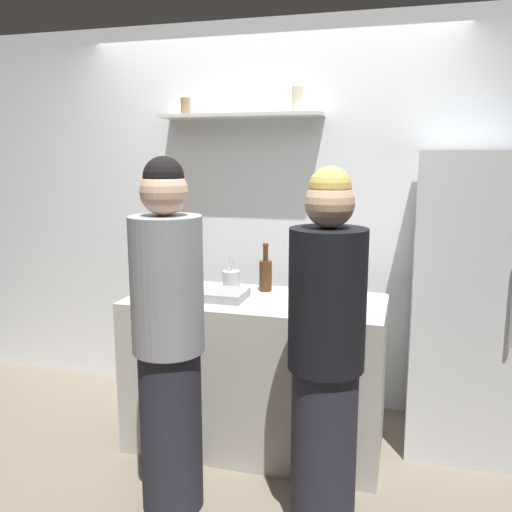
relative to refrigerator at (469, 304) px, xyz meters
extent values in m
plane|color=#726656|center=(-1.30, -0.85, -0.87)|extent=(5.28, 5.28, 0.00)
cube|color=white|center=(-1.30, 0.40, 0.43)|extent=(4.80, 0.10, 2.60)
cube|color=silver|center=(-1.46, 0.24, 1.10)|extent=(1.09, 0.22, 0.02)
cylinder|color=olive|center=(-1.84, 0.24, 1.17)|extent=(0.06, 0.06, 0.11)
cylinder|color=beige|center=(-1.08, 0.24, 1.19)|extent=(0.07, 0.07, 0.16)
cube|color=silver|center=(0.00, 0.00, 0.00)|extent=(0.64, 0.58, 1.75)
cube|color=#B7B2A8|center=(-1.19, -0.33, -0.42)|extent=(1.48, 0.66, 0.90)
cube|color=gray|center=(-1.41, -0.39, 0.06)|extent=(0.34, 0.24, 0.05)
cylinder|color=#B2B2B7|center=(-1.40, -0.13, 0.09)|extent=(0.11, 0.11, 0.11)
cylinder|color=silver|center=(-1.40, -0.13, 0.15)|extent=(0.01, 0.01, 0.17)
cylinder|color=silver|center=(-1.43, -0.14, 0.15)|extent=(0.01, 0.02, 0.17)
cylinder|color=silver|center=(-1.41, -0.16, 0.15)|extent=(0.04, 0.02, 0.16)
cylinder|color=silver|center=(-1.39, -0.15, 0.15)|extent=(0.03, 0.02, 0.18)
cylinder|color=silver|center=(-1.41, -0.15, 0.14)|extent=(0.01, 0.01, 0.16)
cylinder|color=silver|center=(-1.38, -0.15, 0.14)|extent=(0.02, 0.03, 0.15)
cylinder|color=#472814|center=(-1.18, -0.14, 0.12)|extent=(0.08, 0.08, 0.19)
cylinder|color=#472814|center=(-1.18, -0.14, 0.26)|extent=(0.03, 0.03, 0.09)
cylinder|color=maroon|center=(-1.18, -0.14, 0.32)|extent=(0.04, 0.04, 0.02)
cylinder|color=black|center=(-1.73, -0.35, 0.15)|extent=(0.07, 0.07, 0.23)
cylinder|color=black|center=(-1.73, -0.35, 0.31)|extent=(0.03, 0.03, 0.08)
cylinder|color=gold|center=(-1.73, -0.35, 0.36)|extent=(0.03, 0.03, 0.02)
cylinder|color=#19471E|center=(-1.84, -0.50, 0.12)|extent=(0.08, 0.08, 0.18)
cylinder|color=#19471E|center=(-1.84, -0.50, 0.25)|extent=(0.03, 0.03, 0.08)
cylinder|color=black|center=(-1.84, -0.50, 0.30)|extent=(0.04, 0.04, 0.02)
cylinder|color=silver|center=(-0.72, -0.44, 0.12)|extent=(0.09, 0.09, 0.17)
cylinder|color=silver|center=(-0.72, -0.44, 0.21)|extent=(0.05, 0.05, 0.03)
cylinder|color=#268C3F|center=(-0.72, -0.44, 0.24)|extent=(0.06, 0.06, 0.02)
cylinder|color=#262633|center=(-0.68, -0.97, -0.48)|extent=(0.30, 0.30, 0.79)
cylinder|color=black|center=(-0.68, -0.97, 0.23)|extent=(0.34, 0.34, 0.63)
sphere|color=#D8AD8C|center=(-0.68, -0.97, 0.65)|extent=(0.21, 0.21, 0.21)
sphere|color=#D8B759|center=(-0.68, -0.97, 0.71)|extent=(0.18, 0.18, 0.18)
cylinder|color=#262633|center=(-1.43, -1.01, -0.47)|extent=(0.30, 0.30, 0.81)
cylinder|color=gray|center=(-1.43, -1.01, 0.26)|extent=(0.34, 0.34, 0.64)
sphere|color=#D8AD8C|center=(-1.43, -1.01, 0.69)|extent=(0.22, 0.22, 0.22)
sphere|color=black|center=(-1.43, -1.01, 0.75)|extent=(0.19, 0.19, 0.19)
camera|label=1|loc=(-0.36, -3.26, 0.85)|focal=38.14mm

